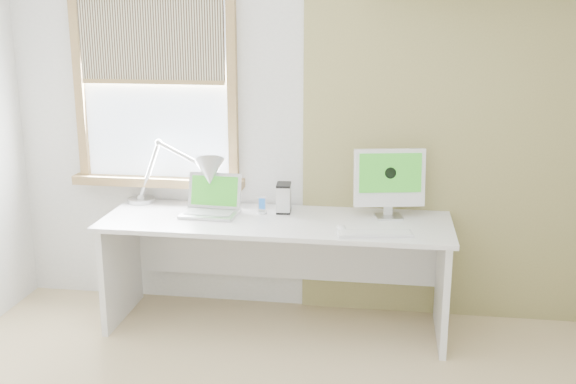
% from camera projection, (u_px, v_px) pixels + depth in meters
% --- Properties ---
extents(room, '(4.04, 3.54, 2.64)m').
position_uv_depth(room, '(251.00, 186.00, 2.82)').
color(room, tan).
rests_on(room, ground).
extents(accent_wall, '(2.00, 0.02, 2.60)m').
position_uv_depth(accent_wall, '(459.00, 125.00, 4.34)').
color(accent_wall, '#8F874E').
rests_on(accent_wall, room).
extents(window, '(1.20, 0.14, 1.42)m').
position_uv_depth(window, '(154.00, 82.00, 4.54)').
color(window, olive).
rests_on(window, room).
extents(desk, '(2.20, 0.70, 0.73)m').
position_uv_depth(desk, '(278.00, 246.00, 4.41)').
color(desk, silver).
rests_on(desk, room).
extents(desk_lamp, '(0.77, 0.40, 0.45)m').
position_uv_depth(desk_lamp, '(196.00, 175.00, 4.47)').
color(desk_lamp, silver).
rests_on(desk_lamp, desk).
extents(laptop, '(0.37, 0.30, 0.25)m').
position_uv_depth(laptop, '(212.00, 204.00, 4.42)').
color(laptop, silver).
rests_on(laptop, desk).
extents(phone_dock, '(0.07, 0.07, 0.12)m').
position_uv_depth(phone_dock, '(262.00, 209.00, 4.42)').
color(phone_dock, silver).
rests_on(phone_dock, desk).
extents(external_drive, '(0.10, 0.15, 0.19)m').
position_uv_depth(external_drive, '(284.00, 198.00, 4.44)').
color(external_drive, silver).
rests_on(external_drive, desk).
extents(imac, '(0.45, 0.19, 0.44)m').
position_uv_depth(imac, '(389.00, 179.00, 4.30)').
color(imac, silver).
rests_on(imac, desk).
extents(keyboard, '(0.45, 0.19, 0.02)m').
position_uv_depth(keyboard, '(375.00, 234.00, 4.00)').
color(keyboard, white).
rests_on(keyboard, desk).
extents(mouse, '(0.08, 0.11, 0.03)m').
position_uv_depth(mouse, '(341.00, 228.00, 4.09)').
color(mouse, white).
rests_on(mouse, desk).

